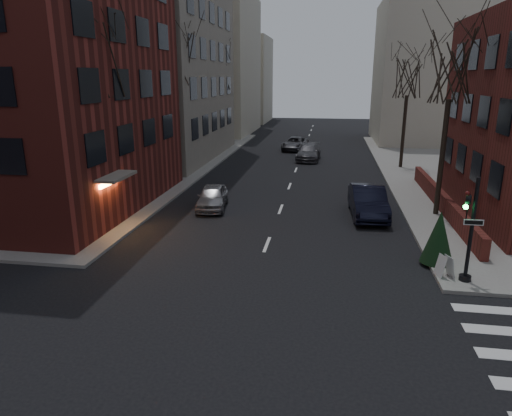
% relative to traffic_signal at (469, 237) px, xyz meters
% --- Properties ---
extents(building_left_brick, '(15.00, 15.00, 18.00)m').
position_rel_traffic_signal_xyz_m(building_left_brick, '(-23.44, 7.51, 7.09)').
color(building_left_brick, maroon).
rests_on(building_left_brick, ground).
extents(building_left_tan, '(18.00, 18.00, 28.00)m').
position_rel_traffic_signal_xyz_m(building_left_tan, '(-24.94, 25.01, 12.09)').
color(building_left_tan, gray).
rests_on(building_left_tan, ground).
extents(low_wall_right, '(0.35, 16.00, 1.00)m').
position_rel_traffic_signal_xyz_m(low_wall_right, '(1.36, 10.01, -1.26)').
color(low_wall_right, '#581E19').
rests_on(low_wall_right, sidewalk_far_right).
extents(building_distant_la, '(14.00, 16.00, 18.00)m').
position_rel_traffic_signal_xyz_m(building_distant_la, '(-22.94, 46.01, 7.09)').
color(building_distant_la, '#B6AD9A').
rests_on(building_distant_la, ground).
extents(building_distant_ra, '(14.00, 14.00, 16.00)m').
position_rel_traffic_signal_xyz_m(building_distant_ra, '(7.06, 41.01, 6.09)').
color(building_distant_ra, '#B6AD9A').
rests_on(building_distant_ra, ground).
extents(building_distant_lb, '(10.00, 12.00, 14.00)m').
position_rel_traffic_signal_xyz_m(building_distant_lb, '(-20.94, 63.01, 5.09)').
color(building_distant_lb, '#B6AD9A').
rests_on(building_distant_lb, ground).
extents(traffic_signal, '(0.76, 0.44, 4.00)m').
position_rel_traffic_signal_xyz_m(traffic_signal, '(0.00, 0.00, 0.00)').
color(traffic_signal, black).
rests_on(traffic_signal, sidewalk_far_right).
extents(tree_left_a, '(4.18, 4.18, 10.26)m').
position_rel_traffic_signal_xyz_m(tree_left_a, '(-16.74, 5.01, 6.56)').
color(tree_left_a, '#2D231C').
rests_on(tree_left_a, sidewalk_far_left).
extents(tree_left_b, '(4.40, 4.40, 10.80)m').
position_rel_traffic_signal_xyz_m(tree_left_b, '(-16.74, 17.01, 7.00)').
color(tree_left_b, '#2D231C').
rests_on(tree_left_b, sidewalk_far_left).
extents(tree_left_c, '(3.96, 3.96, 9.72)m').
position_rel_traffic_signal_xyz_m(tree_left_c, '(-16.74, 31.01, 6.12)').
color(tree_left_c, '#2D231C').
rests_on(tree_left_c, sidewalk_far_left).
extents(tree_right_a, '(3.96, 3.96, 9.72)m').
position_rel_traffic_signal_xyz_m(tree_right_a, '(0.86, 9.01, 6.12)').
color(tree_right_a, '#2D231C').
rests_on(tree_right_a, sidewalk_far_right).
extents(tree_right_b, '(3.74, 3.74, 9.18)m').
position_rel_traffic_signal_xyz_m(tree_right_b, '(0.86, 23.01, 5.68)').
color(tree_right_b, '#2D231C').
rests_on(tree_right_b, sidewalk_far_right).
extents(streetlamp_near, '(0.36, 0.36, 6.28)m').
position_rel_traffic_signal_xyz_m(streetlamp_near, '(-16.14, 13.01, 2.33)').
color(streetlamp_near, black).
rests_on(streetlamp_near, sidewalk_far_left).
extents(streetlamp_far, '(0.36, 0.36, 6.28)m').
position_rel_traffic_signal_xyz_m(streetlamp_far, '(-16.14, 33.01, 2.33)').
color(streetlamp_far, black).
rests_on(streetlamp_far, sidewalk_far_left).
extents(parked_sedan, '(2.08, 5.26, 1.70)m').
position_rel_traffic_signal_xyz_m(parked_sedan, '(-2.96, 8.40, -1.06)').
color(parked_sedan, black).
rests_on(parked_sedan, ground).
extents(car_lane_silver, '(2.12, 4.24, 1.39)m').
position_rel_traffic_signal_xyz_m(car_lane_silver, '(-12.00, 8.61, -1.21)').
color(car_lane_silver, gray).
rests_on(car_lane_silver, ground).
extents(car_lane_gray, '(2.30, 5.13, 1.46)m').
position_rel_traffic_signal_xyz_m(car_lane_gray, '(-7.14, 25.97, -1.18)').
color(car_lane_gray, '#444348').
rests_on(car_lane_gray, ground).
extents(car_lane_far, '(2.93, 5.18, 1.37)m').
position_rel_traffic_signal_xyz_m(car_lane_far, '(-8.84, 31.90, -1.22)').
color(car_lane_far, '#47464C').
rests_on(car_lane_far, ground).
extents(sandwich_board, '(0.55, 0.64, 0.87)m').
position_rel_traffic_signal_xyz_m(sandwich_board, '(-0.64, 0.24, -1.32)').
color(sandwich_board, silver).
rests_on(sandwich_board, sidewalk_far_right).
extents(evergreen_shrub, '(1.66, 1.66, 2.22)m').
position_rel_traffic_signal_xyz_m(evergreen_shrub, '(-0.64, 1.68, -0.65)').
color(evergreen_shrub, '#16321D').
rests_on(evergreen_shrub, sidewalk_far_right).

